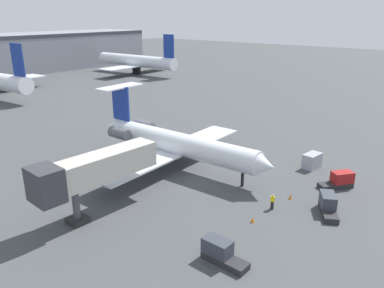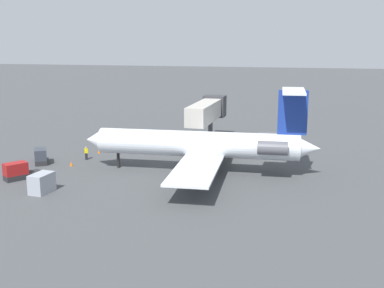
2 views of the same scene
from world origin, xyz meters
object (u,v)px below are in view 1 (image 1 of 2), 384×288
(jet_bridge, at_px, (89,171))
(parked_airliner_centre, at_px, (137,61))
(baggage_tug_lead, at_px, (328,205))
(regional_jet, at_px, (174,142))
(baggage_tug_trailing, at_px, (221,253))
(ground_crew_marshaller, at_px, (272,201))
(baggage_tug_spare, at_px, (339,181))
(traffic_cone_mid, at_px, (253,220))
(cargo_container_uld, at_px, (312,161))
(traffic_cone_near, at_px, (290,196))

(jet_bridge, relative_size, parked_airliner_centre, 0.41)
(baggage_tug_lead, bearing_deg, parked_airliner_centre, 58.19)
(jet_bridge, bearing_deg, baggage_tug_lead, -49.27)
(regional_jet, relative_size, baggage_tug_trailing, 6.79)
(ground_crew_marshaller, xyz_separation_m, parked_airliner_centre, (55.25, 79.64, 3.36))
(ground_crew_marshaller, bearing_deg, regional_jet, 81.35)
(ground_crew_marshaller, xyz_separation_m, baggage_tug_spare, (9.64, -3.54, -0.02))
(regional_jet, distance_m, traffic_cone_mid, 16.91)
(jet_bridge, height_order, baggage_tug_lead, jet_bridge)
(baggage_tug_spare, bearing_deg, baggage_tug_trailing, 172.79)
(ground_crew_marshaller, bearing_deg, cargo_container_uld, 5.62)
(jet_bridge, relative_size, traffic_cone_mid, 24.40)
(ground_crew_marshaller, height_order, baggage_tug_lead, baggage_tug_lead)
(baggage_tug_trailing, bearing_deg, ground_crew_marshaller, 5.20)
(baggage_tug_lead, bearing_deg, cargo_container_uld, 30.14)
(ground_crew_marshaller, height_order, traffic_cone_near, ground_crew_marshaller)
(regional_jet, relative_size, traffic_cone_mid, 49.64)
(regional_jet, distance_m, baggage_tug_trailing, 21.31)
(regional_jet, xyz_separation_m, parked_airliner_centre, (52.87, 63.95, 0.89))
(baggage_tug_spare, distance_m, parked_airliner_centre, 94.92)
(cargo_container_uld, bearing_deg, jet_bridge, 155.19)
(regional_jet, bearing_deg, parked_airliner_centre, 50.42)
(baggage_tug_spare, bearing_deg, ground_crew_marshaller, 159.84)
(traffic_cone_near, relative_size, traffic_cone_mid, 1.00)
(jet_bridge, height_order, parked_airliner_centre, parked_airliner_centre)
(baggage_tug_lead, height_order, baggage_tug_spare, same)
(regional_jet, xyz_separation_m, traffic_cone_mid, (-6.00, -15.51, -3.05))
(jet_bridge, bearing_deg, traffic_cone_mid, -55.54)
(baggage_tug_spare, height_order, parked_airliner_centre, parked_airliner_centre)
(baggage_tug_lead, height_order, traffic_cone_mid, baggage_tug_lead)
(regional_jet, bearing_deg, baggage_tug_spare, -69.33)
(baggage_tug_trailing, xyz_separation_m, traffic_cone_mid, (7.05, 1.15, -0.56))
(jet_bridge, xyz_separation_m, ground_crew_marshaller, (12.63, -13.32, -3.95))
(jet_bridge, relative_size, baggage_tug_spare, 3.31)
(baggage_tug_spare, xyz_separation_m, traffic_cone_near, (-6.31, 3.07, -0.56))
(baggage_tug_lead, xyz_separation_m, traffic_cone_mid, (-6.53, 4.92, -0.56))
(regional_jet, height_order, ground_crew_marshaller, regional_jet)
(regional_jet, bearing_deg, traffic_cone_near, -86.65)
(baggage_tug_trailing, bearing_deg, cargo_container_uld, 5.43)
(regional_jet, relative_size, baggage_tug_lead, 6.57)
(jet_bridge, distance_m, parked_airliner_centre, 94.90)
(cargo_container_uld, height_order, traffic_cone_mid, cargo_container_uld)
(cargo_container_uld, xyz_separation_m, parked_airliner_centre, (41.91, 78.32, 3.23))
(regional_jet, relative_size, jet_bridge, 2.03)
(jet_bridge, distance_m, traffic_cone_near, 21.58)
(ground_crew_marshaller, bearing_deg, traffic_cone_near, -8.07)
(traffic_cone_near, bearing_deg, ground_crew_marshaller, 171.93)
(cargo_container_uld, height_order, parked_airliner_centre, parked_airliner_centre)
(regional_jet, xyz_separation_m, ground_crew_marshaller, (-2.39, -15.69, -2.46))
(regional_jet, xyz_separation_m, baggage_tug_lead, (0.54, -20.43, -2.48))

